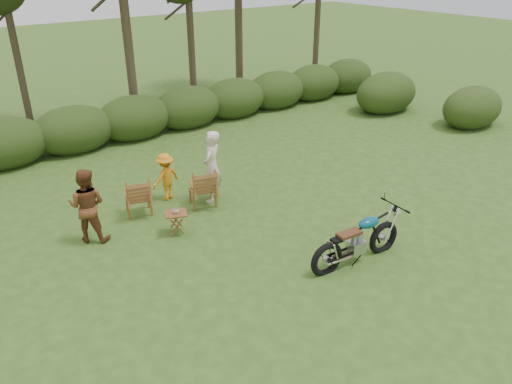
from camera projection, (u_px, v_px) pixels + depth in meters
ground at (325, 255)px, 10.18m from camera, size 80.00×80.00×0.00m
tree_line at (128, 13)px, 15.78m from camera, size 22.52×11.62×8.14m
motorcycle at (355, 261)px, 9.99m from camera, size 2.15×0.97×1.19m
lawn_chair_right at (203, 205)px, 12.19m from camera, size 0.84×0.84×0.98m
lawn_chair_left at (140, 213)px, 11.80m from camera, size 0.80×0.80×0.94m
side_table at (176, 223)px, 10.86m from camera, size 0.62×0.58×0.51m
cup at (176, 211)px, 10.71m from camera, size 0.12×0.12×0.10m
adult_a at (213, 200)px, 12.44m from camera, size 0.78×0.74×1.80m
adult_b at (93, 239)px, 10.75m from camera, size 1.00×0.98×1.63m
child at (168, 199)px, 12.49m from camera, size 0.86×0.61×1.20m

